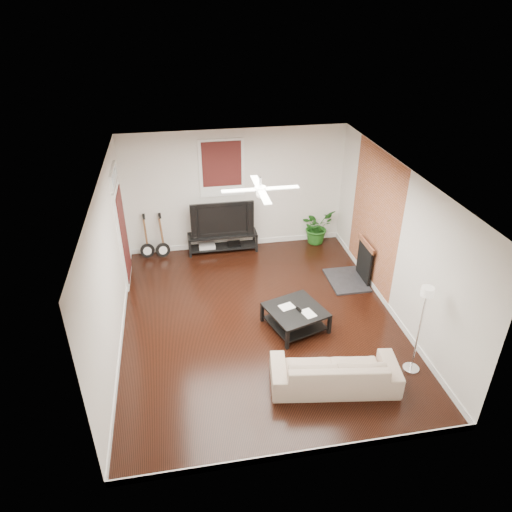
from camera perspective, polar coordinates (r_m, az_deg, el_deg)
The scene contains 14 objects.
room at distance 8.07m, azimuth 0.50°, elevation 0.16°, with size 5.01×6.01×2.81m.
brick_accent at distance 9.63m, azimuth 14.13°, elevation 4.33°, with size 0.02×2.20×2.80m, color #A65B35.
fireplace at distance 9.95m, azimuth 11.95°, elevation -0.66°, with size 0.80×1.10×0.92m, color black.
window_back at distance 10.50m, azimuth -4.16°, elevation 10.54°, with size 1.00×0.06×1.30m, color #3F1311.
door_left at distance 9.79m, azimuth -15.95°, elevation 3.53°, with size 0.08×1.00×2.50m, color white.
tv_stand at distance 11.01m, azimuth -4.05°, elevation 1.68°, with size 1.59×0.42×0.45m, color black.
tv at distance 10.75m, azimuth -4.18°, elevation 4.71°, with size 1.43×0.19×0.82m, color black.
coffee_table at distance 8.60m, azimuth 4.77°, elevation -7.48°, with size 0.94×0.94×0.39m, color black.
sofa at distance 7.51m, azimuth 9.50°, elevation -13.51°, with size 1.95×0.76×0.57m, color #C1AD91.
floor_lamp at distance 7.76m, azimuth 19.15°, elevation -8.49°, with size 0.26×0.26×1.59m, color silver, non-canonical shape.
potted_plant at distance 11.38m, azimuth 7.37°, elevation 3.59°, with size 0.76×0.66×0.84m, color #205D1A.
guitar_left at distance 10.84m, azimuth -13.21°, elevation 2.20°, with size 0.32×0.23×1.04m, color black, non-canonical shape.
guitar_right at distance 10.79m, azimuth -11.36°, elevation 2.29°, with size 0.32×0.23×1.04m, color black, non-canonical shape.
ceiling_fan at distance 7.56m, azimuth 0.54°, elevation 8.10°, with size 1.24×1.24×0.32m, color white, non-canonical shape.
Camera 1 is at (-1.31, -6.90, 5.38)m, focal length 33.03 mm.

